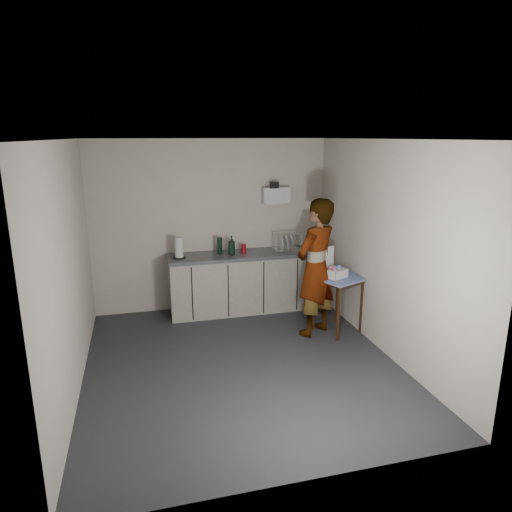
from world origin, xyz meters
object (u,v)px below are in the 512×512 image
object	(u,v)px
soap_bottle	(232,245)
side_table	(339,283)
standing_man	(316,268)
dark_bottle	(220,246)
dish_rack	(286,246)
bakery_box	(333,270)
soda_can	(244,249)
paper_towel	(179,248)
kitchen_counter	(242,284)

from	to	relation	value
soap_bottle	side_table	bearing A→B (deg)	-40.33
standing_man	dark_bottle	distance (m)	1.57
soap_bottle	dish_rack	bearing A→B (deg)	5.14
side_table	dark_bottle	xyz separation A→B (m)	(-1.42, 1.15, 0.34)
side_table	bakery_box	bearing A→B (deg)	146.31
soda_can	paper_towel	xyz separation A→B (m)	(-0.97, -0.04, 0.08)
side_table	dark_bottle	size ratio (longest dim) A/B	3.10
soda_can	dark_bottle	distance (m)	0.37
soda_can	bakery_box	world-z (taller)	bakery_box
paper_towel	bakery_box	xyz separation A→B (m)	(1.96, -1.05, -0.18)
soap_bottle	dark_bottle	distance (m)	0.19
standing_man	bakery_box	bearing A→B (deg)	145.78
kitchen_counter	dark_bottle	distance (m)	0.69
standing_man	paper_towel	distance (m)	2.00
soap_bottle	standing_man	bearing A→B (deg)	-48.44
soap_bottle	paper_towel	bearing A→B (deg)	179.94
dark_bottle	bakery_box	world-z (taller)	bakery_box
kitchen_counter	bakery_box	size ratio (longest dim) A/B	5.86
side_table	dark_bottle	distance (m)	1.86
side_table	bakery_box	distance (m)	0.20
soda_can	side_table	bearing A→B (deg)	-46.25
dark_bottle	dish_rack	size ratio (longest dim) A/B	0.63
soap_bottle	dish_rack	xyz separation A→B (m)	(0.88, 0.08, -0.08)
kitchen_counter	standing_man	size ratio (longest dim) A/B	1.20
soap_bottle	paper_towel	xyz separation A→B (m)	(-0.78, 0.00, 0.00)
kitchen_counter	standing_man	xyz separation A→B (m)	(0.77, -1.09, 0.50)
paper_towel	bakery_box	distance (m)	2.23
standing_man	dish_rack	xyz separation A→B (m)	(-0.04, 1.12, 0.04)
paper_towel	dish_rack	xyz separation A→B (m)	(1.66, 0.08, -0.08)
soap_bottle	dish_rack	world-z (taller)	soap_bottle
soda_can	standing_man	bearing A→B (deg)	-56.07
soda_can	dark_bottle	xyz separation A→B (m)	(-0.36, 0.04, 0.06)
dark_bottle	dish_rack	world-z (taller)	dish_rack
soda_can	bakery_box	distance (m)	1.48
standing_man	soap_bottle	xyz separation A→B (m)	(-0.93, 1.04, 0.12)
standing_man	dark_bottle	size ratio (longest dim) A/B	7.22
dish_rack	bakery_box	size ratio (longest dim) A/B	1.07
kitchen_counter	dark_bottle	bearing A→B (deg)	172.51
soda_can	dark_bottle	size ratio (longest dim) A/B	0.54
soap_bottle	dark_bottle	world-z (taller)	soap_bottle
paper_towel	dark_bottle	bearing A→B (deg)	7.72
kitchen_counter	dish_rack	size ratio (longest dim) A/B	5.50
standing_man	soda_can	xyz separation A→B (m)	(-0.73, 1.09, 0.05)
kitchen_counter	side_table	world-z (taller)	kitchen_counter
soap_bottle	bakery_box	distance (m)	1.59
kitchen_counter	soap_bottle	world-z (taller)	soap_bottle
soap_bottle	soda_can	size ratio (longest dim) A/B	2.06
paper_towel	dish_rack	world-z (taller)	paper_towel
dish_rack	bakery_box	distance (m)	1.17
soap_bottle	dish_rack	distance (m)	0.89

